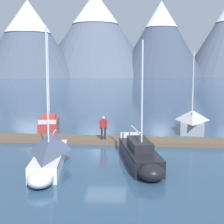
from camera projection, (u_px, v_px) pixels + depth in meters
name	position (u px, v px, depth m)	size (l,w,h in m)	color
ground_plane	(106.00, 156.00, 20.62)	(700.00, 700.00, 0.00)	#2D4C6B
mountain_west_summit	(28.00, 37.00, 233.64)	(72.59, 72.59, 53.77)	#4C566B
mountain_central_massif	(95.00, 33.00, 257.75)	(90.96, 90.96, 64.67)	slate
mountain_shoulder_ridge	(161.00, 38.00, 247.03)	(65.74, 65.74, 55.68)	#424C60
dock	(110.00, 140.00, 24.56)	(27.58, 3.63, 0.30)	brown
sailboat_second_berth	(50.00, 122.00, 30.92)	(2.66, 6.54, 8.58)	#B2332D
sailboat_mid_dock_port	(50.00, 151.00, 18.38)	(2.29, 7.56, 7.61)	white
sailboat_mid_dock_starboard	(140.00, 155.00, 18.66)	(2.57, 7.05, 6.91)	black
sailboat_far_berth	(192.00, 120.00, 29.66)	(2.98, 7.36, 6.98)	#93939E
person_on_dock	(103.00, 126.00, 24.01)	(0.56, 0.33, 1.69)	#232328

